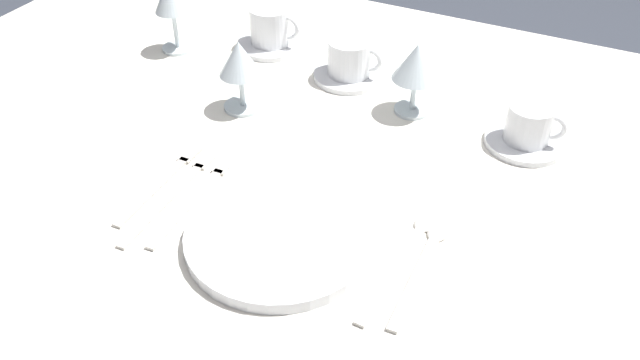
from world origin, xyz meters
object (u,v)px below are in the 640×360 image
at_px(fork_inner, 174,193).
at_px(spoon_soup, 406,252).
at_px(coffee_cup_right, 530,123).
at_px(wine_glass_left, 240,63).
at_px(wine_glass_right, 416,65).
at_px(fork_salad, 163,181).
at_px(dinner_plate, 280,236).
at_px(coffee_cup_far, 271,25).
at_px(fork_outer, 197,196).
at_px(spoon_dessert, 425,259).
at_px(coffee_cup_left, 351,57).

bearing_deg(fork_inner, spoon_soup, 5.70).
relative_size(coffee_cup_right, wine_glass_left, 0.75).
distance_m(fork_inner, wine_glass_right, 0.44).
bearing_deg(fork_inner, fork_salad, 151.97).
bearing_deg(dinner_plate, wine_glass_right, 83.22).
relative_size(spoon_soup, coffee_cup_far, 2.16).
distance_m(fork_outer, fork_salad, 0.07).
distance_m(dinner_plate, coffee_cup_far, 0.57).
height_order(fork_outer, spoon_soup, spoon_soup).
bearing_deg(fork_outer, coffee_cup_far, 106.37).
relative_size(fork_salad, spoon_soup, 0.90).
bearing_deg(spoon_dessert, dinner_plate, -164.71).
bearing_deg(spoon_dessert, spoon_soup, 175.72).
xyz_separation_m(coffee_cup_left, coffee_cup_far, (-0.19, 0.04, 0.00)).
bearing_deg(coffee_cup_right, fork_outer, -139.07).
height_order(fork_salad, coffee_cup_right, coffee_cup_right).
height_order(fork_salad, spoon_soup, spoon_soup).
xyz_separation_m(dinner_plate, spoon_dessert, (0.19, 0.05, -0.01)).
bearing_deg(coffee_cup_right, wine_glass_left, -167.16).
relative_size(spoon_soup, wine_glass_right, 1.78).
distance_m(spoon_soup, wine_glass_right, 0.36).
relative_size(spoon_soup, coffee_cup_right, 2.40).
bearing_deg(spoon_soup, fork_inner, -174.30).
bearing_deg(coffee_cup_right, spoon_dessert, -100.32).
height_order(fork_salad, spoon_dessert, spoon_dessert).
relative_size(dinner_plate, fork_inner, 1.11).
bearing_deg(fork_inner, coffee_cup_right, 39.24).
height_order(wine_glass_left, wine_glass_right, same).
height_order(dinner_plate, fork_outer, dinner_plate).
xyz_separation_m(fork_inner, coffee_cup_left, (0.09, 0.42, 0.04)).
xyz_separation_m(coffee_cup_left, coffee_cup_right, (0.34, -0.07, -0.00)).
bearing_deg(coffee_cup_right, fork_inner, -140.76).
xyz_separation_m(coffee_cup_left, wine_glass_right, (0.14, -0.06, 0.05)).
bearing_deg(spoon_dessert, fork_salad, -177.72).
distance_m(fork_salad, coffee_cup_right, 0.57).
bearing_deg(coffee_cup_left, dinner_plate, -77.61).
xyz_separation_m(spoon_dessert, wine_glass_left, (-0.41, 0.21, 0.09)).
bearing_deg(fork_outer, dinner_plate, -9.77).
xyz_separation_m(fork_inner, coffee_cup_right, (0.43, 0.35, 0.04)).
bearing_deg(coffee_cup_left, coffee_cup_far, 167.07).
bearing_deg(coffee_cup_far, spoon_soup, -44.05).
bearing_deg(fork_salad, coffee_cup_left, 73.34).
relative_size(spoon_soup, wine_glass_left, 1.79).
xyz_separation_m(fork_outer, wine_glass_right, (0.20, 0.36, 0.09)).
bearing_deg(spoon_dessert, wine_glass_left, 152.19).
height_order(fork_outer, coffee_cup_right, coffee_cup_right).
bearing_deg(coffee_cup_far, coffee_cup_left, -12.93).
bearing_deg(spoon_soup, spoon_dessert, -4.28).
xyz_separation_m(fork_inner, spoon_dessert, (0.37, 0.03, 0.00)).
distance_m(fork_outer, spoon_soup, 0.31).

